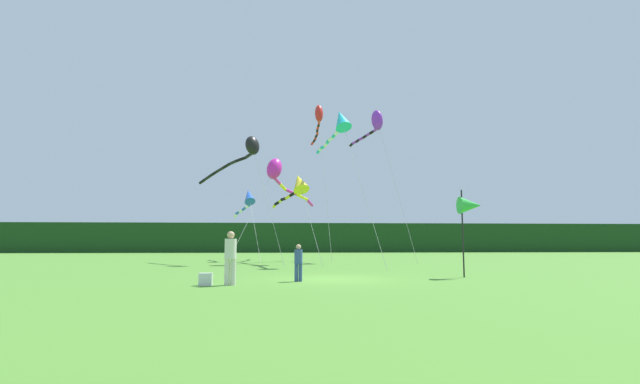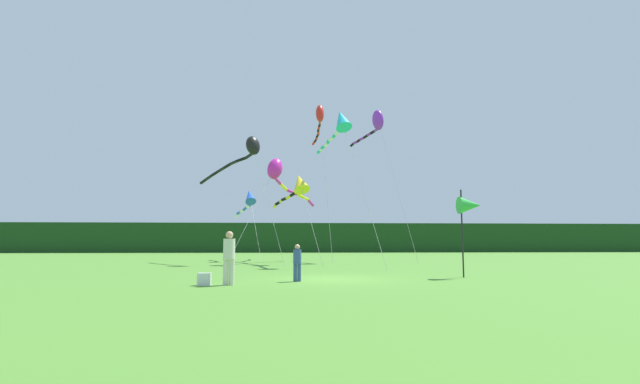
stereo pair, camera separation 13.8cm
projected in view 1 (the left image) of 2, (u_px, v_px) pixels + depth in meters
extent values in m
plane|color=#4C842D|center=(331.00, 279.00, 17.34)|extent=(120.00, 120.00, 0.00)
cube|color=#193D19|center=(300.00, 238.00, 62.17)|extent=(108.00, 3.20, 3.90)
cylinder|color=silver|center=(227.00, 272.00, 14.93)|extent=(0.17, 0.17, 0.84)
cylinder|color=silver|center=(233.00, 272.00, 14.94)|extent=(0.17, 0.17, 0.84)
cylinder|color=silver|center=(231.00, 249.00, 15.02)|extent=(0.38, 0.38, 0.66)
sphere|color=tan|center=(231.00, 235.00, 15.07)|extent=(0.24, 0.24, 0.24)
cylinder|color=#334C8C|center=(296.00, 273.00, 16.31)|extent=(0.13, 0.13, 0.63)
cylinder|color=#334C8C|center=(300.00, 272.00, 16.32)|extent=(0.13, 0.13, 0.63)
cylinder|color=#334C8C|center=(298.00, 257.00, 16.38)|extent=(0.29, 0.29, 0.50)
sphere|color=tan|center=(298.00, 247.00, 16.42)|extent=(0.18, 0.18, 0.18)
cube|color=silver|center=(206.00, 279.00, 14.78)|extent=(0.41, 0.31, 0.40)
cylinder|color=black|center=(463.00, 233.00, 18.34)|extent=(0.06, 0.06, 3.49)
cone|color=green|center=(470.00, 205.00, 18.48)|extent=(0.90, 0.70, 0.70)
cylinder|color=#B2B2B2|center=(310.00, 222.00, 27.91)|extent=(1.30, 3.04, 5.22)
cone|color=yellow|center=(300.00, 183.00, 29.64)|extent=(1.56, 1.81, 1.57)
cylinder|color=yellow|center=(297.00, 191.00, 29.78)|extent=(0.48, 0.58, 0.33)
cylinder|color=black|center=(293.00, 194.00, 30.16)|extent=(0.50, 0.57, 0.34)
cylinder|color=yellow|center=(288.00, 197.00, 30.53)|extent=(0.47, 0.58, 0.33)
cylinder|color=black|center=(284.00, 199.00, 30.91)|extent=(0.48, 0.55, 0.27)
cylinder|color=yellow|center=(281.00, 201.00, 31.33)|extent=(0.35, 0.57, 0.28)
cylinder|color=black|center=(277.00, 203.00, 31.75)|extent=(0.50, 0.57, 0.35)
cylinder|color=yellow|center=(275.00, 206.00, 32.16)|extent=(0.34, 0.60, 0.34)
cylinder|color=#B2B2B2|center=(396.00, 187.00, 32.05)|extent=(1.98, 3.05, 10.39)
ellipsoid|color=purple|center=(377.00, 120.00, 34.05)|extent=(1.23, 1.42, 1.74)
cylinder|color=purple|center=(376.00, 130.00, 34.16)|extent=(0.37, 0.51, 0.29)
cylinder|color=black|center=(372.00, 132.00, 34.50)|extent=(0.43, 0.50, 0.30)
cylinder|color=purple|center=(369.00, 134.00, 34.83)|extent=(0.37, 0.49, 0.25)
cylinder|color=black|center=(365.00, 136.00, 35.18)|extent=(0.41, 0.51, 0.30)
cylinder|color=purple|center=(361.00, 139.00, 35.49)|extent=(0.45, 0.48, 0.29)
cylinder|color=black|center=(358.00, 141.00, 35.82)|extent=(0.35, 0.50, 0.27)
cylinder|color=purple|center=(355.00, 142.00, 36.17)|extent=(0.41, 0.48, 0.26)
cylinder|color=black|center=(352.00, 145.00, 36.51)|extent=(0.39, 0.52, 0.33)
cylinder|color=#B2B2B2|center=(268.00, 202.00, 28.43)|extent=(2.19, 2.36, 7.66)
ellipsoid|color=black|center=(252.00, 145.00, 29.92)|extent=(1.43, 1.43, 1.42)
cylinder|color=black|center=(249.00, 155.00, 30.10)|extent=(0.67, 0.71, 0.40)
cylinder|color=black|center=(241.00, 159.00, 30.51)|extent=(0.75, 0.58, 0.34)
cylinder|color=black|center=(233.00, 162.00, 30.91)|extent=(0.66, 0.69, 0.31)
cylinder|color=black|center=(227.00, 166.00, 31.38)|extent=(0.68, 0.70, 0.38)
cylinder|color=black|center=(221.00, 169.00, 31.84)|extent=(0.69, 0.69, 0.39)
cylinder|color=black|center=(214.00, 173.00, 32.29)|extent=(0.70, 0.69, 0.41)
cylinder|color=black|center=(208.00, 177.00, 32.74)|extent=(0.69, 0.70, 0.43)
cylinder|color=black|center=(202.00, 181.00, 33.22)|extent=(0.64, 0.73, 0.38)
cylinder|color=#B2B2B2|center=(255.00, 227.00, 31.91)|extent=(1.19, 3.75, 4.80)
cone|color=blue|center=(249.00, 196.00, 33.97)|extent=(1.17, 1.54, 1.42)
cylinder|color=blue|center=(249.00, 204.00, 34.22)|extent=(0.24, 0.69, 0.38)
cylinder|color=white|center=(248.00, 206.00, 34.77)|extent=(0.45, 0.67, 0.28)
cylinder|color=blue|center=(244.00, 208.00, 35.28)|extent=(0.50, 0.68, 0.36)
cylinder|color=white|center=(241.00, 211.00, 35.78)|extent=(0.49, 0.67, 0.31)
cylinder|color=blue|center=(238.00, 213.00, 36.28)|extent=(0.50, 0.67, 0.33)
cylinder|color=white|center=(236.00, 215.00, 36.80)|extent=(0.40, 0.71, 0.40)
cylinder|color=#B2B2B2|center=(325.00, 181.00, 34.33)|extent=(0.57, 4.98, 11.82)
ellipsoid|color=red|center=(319.00, 114.00, 37.41)|extent=(0.78, 1.23, 1.67)
cylinder|color=red|center=(319.00, 122.00, 37.58)|extent=(0.24, 0.55, 0.30)
cylinder|color=black|center=(319.00, 125.00, 38.06)|extent=(0.22, 0.53, 0.28)
cylinder|color=red|center=(318.00, 127.00, 38.53)|extent=(0.24, 0.55, 0.31)
cylinder|color=black|center=(317.00, 130.00, 39.01)|extent=(0.20, 0.53, 0.28)
cylinder|color=red|center=(317.00, 133.00, 39.48)|extent=(0.25, 0.57, 0.34)
cylinder|color=black|center=(317.00, 136.00, 39.95)|extent=(0.31, 0.57, 0.32)
cylinder|color=red|center=(316.00, 138.00, 40.42)|extent=(0.21, 0.52, 0.26)
cylinder|color=black|center=(315.00, 140.00, 40.88)|extent=(0.32, 0.58, 0.33)
cylinder|color=red|center=(313.00, 143.00, 41.33)|extent=(0.37, 0.59, 0.34)
cylinder|color=#B2B2B2|center=(362.00, 187.00, 25.38)|extent=(1.77, 4.31, 8.82)
cone|color=#1EB7CC|center=(341.00, 119.00, 27.92)|extent=(1.49, 1.75, 1.60)
cylinder|color=#1EB7CC|center=(340.00, 129.00, 28.03)|extent=(0.35, 0.49, 0.30)
cylinder|color=white|center=(337.00, 133.00, 28.37)|extent=(0.36, 0.50, 0.31)
cylinder|color=#1EB7CC|center=(334.00, 136.00, 28.73)|extent=(0.32, 0.48, 0.29)
cylinder|color=white|center=(331.00, 138.00, 29.05)|extent=(0.43, 0.49, 0.31)
cylinder|color=#1EB7CC|center=(328.00, 141.00, 29.38)|extent=(0.27, 0.47, 0.30)
cylinder|color=white|center=(326.00, 144.00, 29.74)|extent=(0.35, 0.50, 0.31)
cylinder|color=#1EB7CC|center=(323.00, 147.00, 30.08)|extent=(0.38, 0.48, 0.27)
cylinder|color=white|center=(320.00, 149.00, 30.44)|extent=(0.29, 0.46, 0.25)
cylinder|color=#1EB7CC|center=(319.00, 151.00, 30.80)|extent=(0.32, 0.49, 0.30)
cylinder|color=#B2B2B2|center=(252.00, 214.00, 27.52)|extent=(2.52, 4.39, 6.19)
ellipsoid|color=#E026B2|center=(274.00, 169.00, 30.11)|extent=(1.58, 1.78, 1.76)
cylinder|color=#E026B2|center=(277.00, 181.00, 30.64)|extent=(0.53, 1.28, 0.43)
cylinder|color=yellow|center=(282.00, 187.00, 31.81)|extent=(0.59, 1.28, 0.47)
cylinder|color=#E026B2|center=(291.00, 192.00, 32.88)|extent=(0.95, 1.11, 0.43)
cylinder|color=yellow|center=(302.00, 197.00, 33.83)|extent=(1.02, 1.08, 0.50)
cylinder|color=#E026B2|center=(310.00, 203.00, 34.86)|extent=(0.65, 1.27, 0.53)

